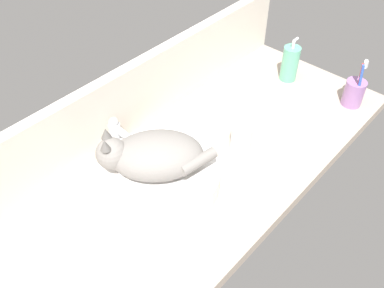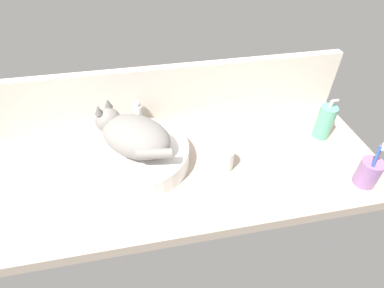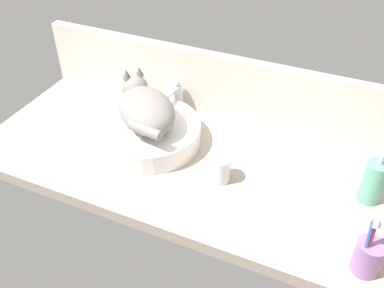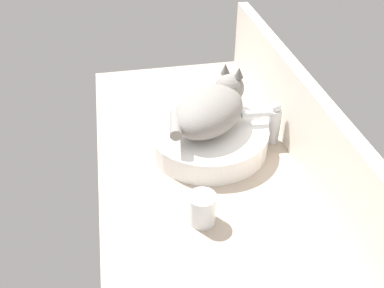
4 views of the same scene
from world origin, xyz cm
name	(u,v)px [view 2 (image 2 of 4)]	position (x,y,z in cm)	size (l,w,h in cm)	color
ground_plane	(186,166)	(0.00, 0.00, -2.00)	(136.71, 58.05, 4.00)	#B2A08E
backsplash_panel	(174,93)	(0.00, 27.22, 11.78)	(136.71, 3.60, 23.56)	silver
sink_basin	(139,156)	(-16.02, 2.99, 3.44)	(34.64, 34.64, 6.88)	white
cat	(133,134)	(-17.07, 3.87, 12.64)	(29.86, 29.51, 14.00)	gray
faucet	(138,116)	(-14.92, 21.29, 7.30)	(3.60, 11.85, 13.60)	silver
soap_dispenser	(325,122)	(53.93, 4.72, 6.75)	(6.22, 6.22, 16.59)	#60B793
toothbrush_cup	(369,172)	(55.74, -20.34, 5.05)	(6.92, 6.92, 18.66)	#996BA8
water_glass	(224,160)	(12.20, -4.70, 3.49)	(6.56, 6.56, 8.03)	white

